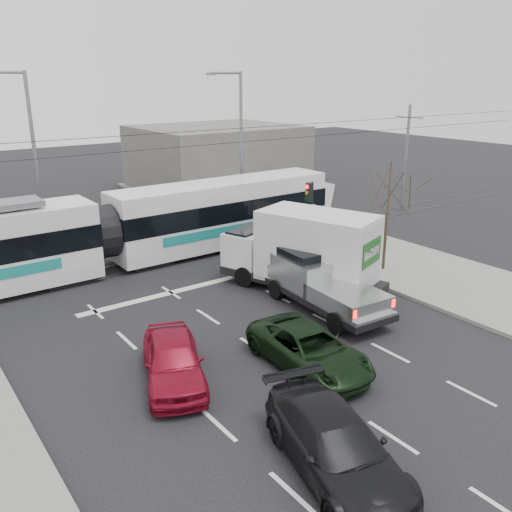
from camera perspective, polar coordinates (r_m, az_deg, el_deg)
ground at (r=19.53m, az=3.87°, el=-8.15°), size 120.00×120.00×0.00m
sidewalk_right at (r=25.79m, az=19.43°, el=-2.28°), size 6.00×60.00×0.15m
rails at (r=27.34m, az=-9.67°, el=-0.45°), size 60.00×1.60×0.03m
building_right at (r=44.44m, az=-4.14°, el=10.29°), size 12.00×10.00×5.00m
bare_tree at (r=25.15m, az=13.82°, el=6.57°), size 2.40×2.40×5.00m
traffic_signal at (r=27.30m, az=5.70°, el=5.65°), size 0.44×0.44×3.60m
street_lamp_near at (r=33.27m, az=-1.84°, el=12.16°), size 2.38×0.25×9.00m
street_lamp_far at (r=30.38m, az=-22.64°, el=10.19°), size 2.38×0.25×9.00m
catenary at (r=26.37m, az=-10.12°, el=7.54°), size 60.00×0.20×7.00m
tram at (r=25.92m, az=-15.94°, el=2.33°), size 25.68×2.84×5.24m
silver_pickup at (r=21.41m, az=6.57°, el=-2.61°), size 2.51×6.13×2.18m
box_truck at (r=22.76m, az=5.09°, el=0.41°), size 4.56×7.35×3.47m
navy_pickup at (r=26.00m, az=3.25°, el=1.23°), size 3.36×5.40×2.14m
green_car at (r=17.17m, az=5.60°, el=-9.73°), size 2.46×4.77×1.29m
red_car at (r=16.53m, az=-8.73°, el=-10.78°), size 3.14×4.52×1.43m
dark_car at (r=13.20m, az=8.38°, el=-19.14°), size 3.19×5.25×1.42m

